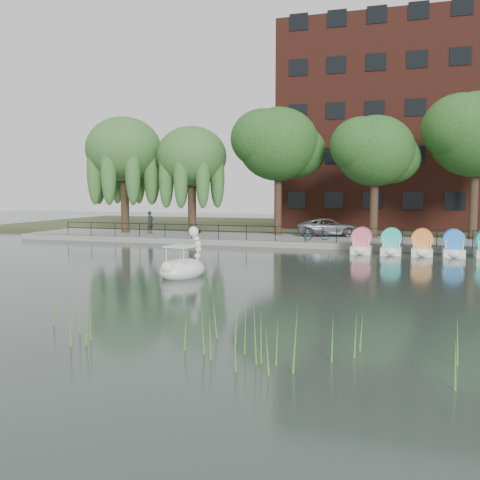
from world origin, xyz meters
The scene contains 17 objects.
ground_plane centered at (0.00, 0.00, 0.00)m, with size 120.00×120.00×0.00m, color #384743.
promenade centered at (0.00, 16.00, 0.20)m, with size 40.00×6.00×0.40m, color gray.
kerb centered at (0.00, 13.05, 0.20)m, with size 40.00×0.25×0.40m, color gray.
land_strip centered at (0.00, 30.00, 0.18)m, with size 60.00×22.00×0.36m, color #47512D.
railing centered at (0.00, 13.25, 1.15)m, with size 32.00×0.05×1.00m.
apartment_building centered at (7.00, 29.97, 9.36)m, with size 20.00×10.07×18.00m.
willow_left centered at (-13.00, 16.50, 6.87)m, with size 5.88×5.88×9.01m.
willow_mid centered at (-7.50, 17.00, 6.25)m, with size 5.32×5.32×8.15m.
broadleaf_center centered at (-1.00, 18.00, 7.06)m, with size 6.00×6.00×9.25m.
broadleaf_right centered at (6.00, 17.50, 6.39)m, with size 5.40×5.40×8.32m.
broadleaf_far centered at (12.50, 18.50, 7.40)m, with size 6.30×6.30×9.71m.
minivan centered at (2.81, 18.10, 1.14)m, with size 5.31×2.44×1.48m, color gray.
bicycle centered at (2.48, 14.57, 0.90)m, with size 1.72×0.60×1.00m, color gray.
pedestrian centered at (-10.60, 16.09, 1.39)m, with size 0.71×0.48×1.98m, color black.
swan_boat centered at (-0.91, 0.31, 0.47)m, with size 2.09×2.80×2.13m.
pedal_boat_row centered at (9.97, 11.47, 0.61)m, with size 9.65×1.70×1.40m.
reed_bank centered at (2.00, -9.50, 0.60)m, with size 24.00×2.40×1.20m.
Camera 1 is at (8.43, -20.84, 3.75)m, focal length 40.00 mm.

